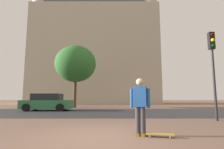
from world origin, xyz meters
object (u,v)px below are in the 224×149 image
person_skater (140,103)px  car_green (47,102)px  traffic_light_pole (213,58)px  skateboard (160,134)px

person_skater → car_green: person_skater is taller
traffic_light_pole → skateboard: bearing=-136.2°
skateboard → traffic_light_pole: bearing=43.8°
person_skater → car_green: bearing=122.6°
person_skater → car_green: size_ratio=0.41×
skateboard → car_green: size_ratio=0.20×
person_skater → car_green: 12.13m
person_skater → traffic_light_pole: traffic_light_pole is taller
skateboard → car_green: car_green is taller
skateboard → traffic_light_pole: 6.09m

